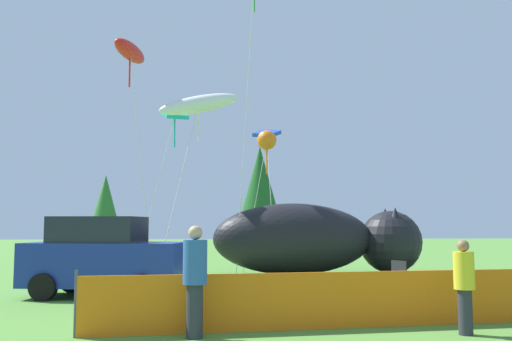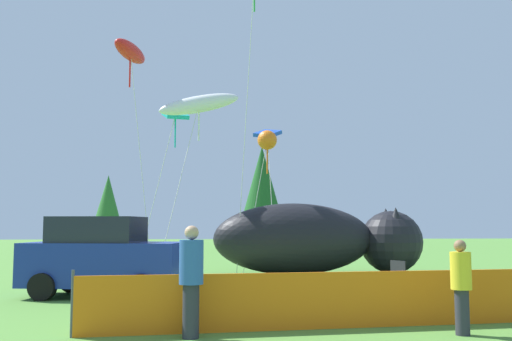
% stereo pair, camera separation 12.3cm
% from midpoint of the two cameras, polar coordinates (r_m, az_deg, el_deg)
% --- Properties ---
extents(ground_plane, '(120.00, 120.00, 0.00)m').
position_cam_midpoint_polar(ground_plane, '(13.79, 1.43, -13.15)').
color(ground_plane, '#548C38').
extents(parked_car, '(4.24, 2.53, 2.06)m').
position_cam_midpoint_polar(parked_car, '(15.42, -15.20, -8.35)').
color(parked_car, navy).
rests_on(parked_car, ground).
extents(folding_chair, '(0.74, 0.74, 0.93)m').
position_cam_midpoint_polar(folding_chair, '(15.44, 14.29, -10.19)').
color(folding_chair, black).
rests_on(folding_chair, ground).
extents(inflatable_cat, '(8.07, 2.99, 2.64)m').
position_cam_midpoint_polar(inflatable_cat, '(21.62, 5.75, -7.08)').
color(inflatable_cat, black).
rests_on(inflatable_cat, ground).
extents(safety_fence, '(9.40, 0.95, 1.10)m').
position_cam_midpoint_polar(safety_fence, '(10.64, 8.72, -12.66)').
color(safety_fence, orange).
rests_on(safety_fence, ground).
extents(spectator_in_white_shirt, '(0.40, 0.40, 1.84)m').
position_cam_midpoint_polar(spectator_in_white_shirt, '(9.61, -6.50, -10.47)').
color(spectator_in_white_shirt, '#2D2D38').
rests_on(spectator_in_white_shirt, ground).
extents(spectator_in_grey_shirt, '(0.35, 0.35, 1.59)m').
position_cam_midpoint_polar(spectator_in_grey_shirt, '(10.45, 19.79, -10.51)').
color(spectator_in_grey_shirt, '#2D2D38').
rests_on(spectator_in_grey_shirt, ground).
extents(kite_orange_flower, '(1.27, 0.97, 5.48)m').
position_cam_midpoint_polar(kite_orange_flower, '(21.98, 0.92, 3.00)').
color(kite_orange_flower, silver).
rests_on(kite_orange_flower, ground).
extents(kite_red_lizard, '(1.70, 2.57, 8.42)m').
position_cam_midpoint_polar(kite_red_lizard, '(21.36, -12.64, 11.48)').
color(kite_red_lizard, silver).
rests_on(kite_red_lizard, ground).
extents(kite_teal_diamond, '(1.94, 1.36, 6.43)m').
position_cam_midpoint_polar(kite_teal_diamond, '(22.92, -8.32, 5.26)').
color(kite_teal_diamond, silver).
rests_on(kite_teal_diamond, ground).
extents(kite_white_ghost, '(2.93, 2.77, 6.75)m').
position_cam_midpoint_polar(kite_white_ghost, '(20.35, -5.92, 6.59)').
color(kite_white_ghost, silver).
rests_on(kite_white_ghost, ground).
extents(kite_blue_box, '(1.28, 3.30, 6.01)m').
position_cam_midpoint_polar(kite_blue_box, '(24.33, 0.96, 3.50)').
color(kite_blue_box, silver).
rests_on(kite_blue_box, ground).
extents(horizon_tree_east, '(2.68, 2.68, 6.40)m').
position_cam_midpoint_polar(horizon_tree_east, '(54.07, -14.89, -3.05)').
color(horizon_tree_east, brown).
rests_on(horizon_tree_east, ground).
extents(horizon_tree_west, '(3.34, 3.34, 7.98)m').
position_cam_midpoint_polar(horizon_tree_west, '(44.42, 0.31, -1.50)').
color(horizon_tree_west, brown).
rests_on(horizon_tree_west, ground).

